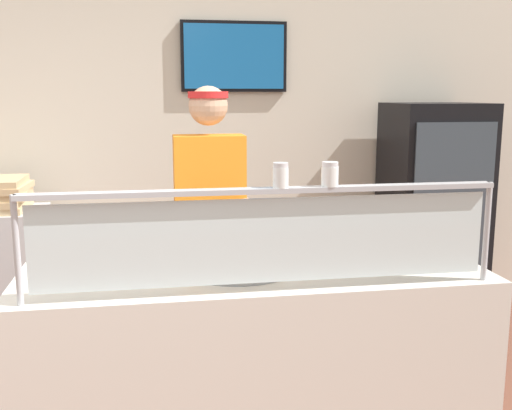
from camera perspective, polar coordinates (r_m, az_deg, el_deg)
name	(u,v)px	position (r m, az deg, el deg)	size (l,w,h in m)	color
ground_plane	(236,398)	(3.64, -1.91, -17.69)	(12.00, 12.00, 0.00)	brown
shop_rear_unit	(207,139)	(4.91, -4.68, 6.26)	(6.45, 0.13, 2.70)	silver
serving_counter	(255,373)	(2.84, -0.06, -15.55)	(2.05, 0.66, 0.95)	silver
sneeze_guard	(267,226)	(2.34, 1.05, -1.99)	(1.87, 0.06, 0.42)	#B2B5BC
pizza_tray	(238,266)	(2.70, -1.74, -5.73)	(0.50, 0.50, 0.04)	#9EA0A8
pizza_server	(238,262)	(2.67, -1.69, -5.40)	(0.07, 0.28, 0.01)	#ADAFB7
parmesan_shaker	(281,177)	(2.31, 2.33, 2.68)	(0.06, 0.06, 0.10)	white
pepper_flake_shaker	(330,176)	(2.36, 6.98, 2.76)	(0.07, 0.07, 0.10)	white
worker_figure	(211,225)	(3.33, -4.28, -1.93)	(0.41, 0.50, 1.76)	#23232D
drink_fridge	(433,207)	(5.02, 16.32, -0.20)	(0.73, 0.65, 1.65)	black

